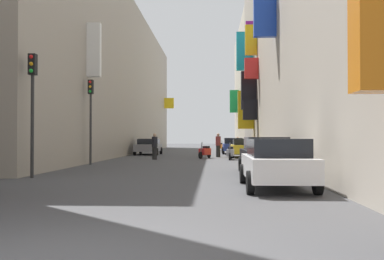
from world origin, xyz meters
name	(u,v)px	position (x,y,z in m)	size (l,w,h in m)	color
ground_plane	(190,156)	(0.00, 30.00, 0.00)	(140.00, 140.00, 0.00)	#424244
building_left_mid_c	(106,81)	(-8.00, 35.06, 6.67)	(7.33, 49.87, 13.35)	#9E9384
building_right_mid_a	(298,40)	(7.95, 26.91, 8.43)	(7.11, 3.27, 16.92)	#B2A899
building_right_mid_b	(283,48)	(7.99, 33.95, 9.32)	(7.30, 10.82, 18.66)	#9E9384
building_right_mid_c	(263,89)	(8.00, 49.69, 7.41)	(7.13, 20.63, 14.82)	#BCB29E
parked_car_white	(276,162)	(3.62, 7.52, 0.74)	(1.86, 4.19, 1.40)	white
parked_car_yellow	(243,147)	(4.04, 27.40, 0.73)	(1.86, 4.45, 1.37)	gold
parked_car_blue	(233,145)	(3.60, 34.49, 0.75)	(1.94, 4.22, 1.41)	navy
parked_car_grey	(148,146)	(-3.65, 32.31, 0.72)	(2.00, 4.41, 1.35)	slate
parked_car_black	(265,155)	(3.88, 12.53, 0.77)	(1.89, 4.37, 1.45)	black
scooter_silver	(230,153)	(2.96, 23.84, 0.46)	(0.55, 1.91, 1.13)	#ADADB2
scooter_orange	(221,146)	(2.68, 44.48, 0.46)	(0.76, 1.90, 1.13)	orange
scooter_red	(205,152)	(1.27, 25.75, 0.46)	(0.86, 1.83, 1.13)	red
pedestrian_crossing	(218,145)	(2.21, 27.74, 0.88)	(0.47, 0.47, 1.76)	black
pedestrian_near_left	(155,146)	(-2.00, 23.87, 0.86)	(0.45, 0.45, 1.72)	black
pedestrian_near_right	(238,144)	(4.34, 40.46, 0.76)	(0.47, 0.47, 1.54)	#2F2F2F
traffic_light_near_corner	(91,107)	(-4.64, 18.08, 3.05)	(0.26, 0.34, 4.50)	#2D2D2D
traffic_light_far_corner	(32,94)	(-4.59, 10.42, 3.00)	(0.26, 0.34, 4.42)	#2D2D2D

